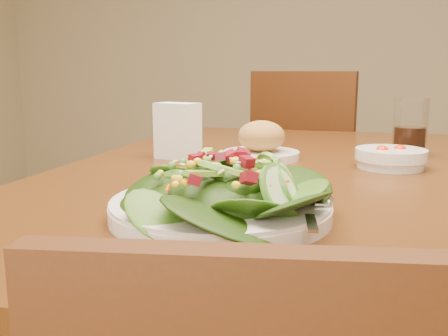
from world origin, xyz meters
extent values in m
cube|color=#C2B187|center=(0.00, 2.50, 1.40)|extent=(5.00, 0.02, 2.80)
cube|color=#44230A|center=(0.00, 0.00, 0.73)|extent=(0.90, 1.40, 0.04)
cylinder|color=#391D0B|center=(-0.39, 0.64, 0.35)|extent=(0.07, 0.07, 0.71)
cylinder|color=#391D0B|center=(0.39, 0.64, 0.35)|extent=(0.07, 0.07, 0.71)
cube|color=#391D0B|center=(0.00, 1.09, 0.45)|extent=(0.53, 0.53, 0.04)
cylinder|color=#391D0B|center=(0.23, 1.23, 0.21)|extent=(0.04, 0.04, 0.43)
cylinder|color=#391D0B|center=(-0.13, 1.32, 0.21)|extent=(0.04, 0.04, 0.43)
cylinder|color=#391D0B|center=(0.14, 0.86, 0.21)|extent=(0.04, 0.04, 0.43)
cylinder|color=#391D0B|center=(-0.22, 0.95, 0.21)|extent=(0.04, 0.04, 0.43)
cube|color=#391D0B|center=(-0.05, 0.89, 0.71)|extent=(0.41, 0.13, 0.48)
cylinder|color=white|center=(-0.02, -0.39, 0.76)|extent=(0.31, 0.31, 0.02)
ellipsoid|color=black|center=(-0.02, -0.39, 0.79)|extent=(0.21, 0.21, 0.05)
cube|color=silver|center=(0.12, -0.42, 0.77)|extent=(0.05, 0.18, 0.01)
cylinder|color=white|center=(-0.05, 0.10, 0.76)|extent=(0.18, 0.18, 0.02)
ellipsoid|color=#A2743D|center=(-0.05, 0.10, 0.80)|extent=(0.11, 0.11, 0.07)
cylinder|color=white|center=(0.24, 0.06, 0.77)|extent=(0.15, 0.15, 0.04)
sphere|color=red|center=(0.25, 0.07, 0.78)|extent=(0.03, 0.03, 0.03)
sphere|color=red|center=(0.22, 0.05, 0.78)|extent=(0.03, 0.03, 0.03)
cylinder|color=silver|center=(0.29, 0.24, 0.82)|extent=(0.08, 0.08, 0.14)
cylinder|color=black|center=(0.29, 0.24, 0.79)|extent=(0.07, 0.07, 0.07)
cube|color=white|center=(-0.24, 0.05, 0.82)|extent=(0.11, 0.08, 0.13)
cube|color=white|center=(-0.24, 0.05, 0.83)|extent=(0.09, 0.07, 0.11)
camera|label=1|loc=(0.16, -1.04, 0.95)|focal=40.00mm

